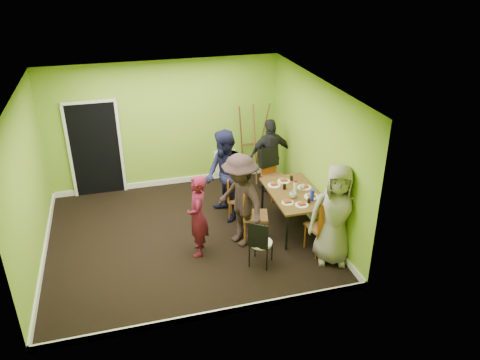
{
  "coord_description": "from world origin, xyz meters",
  "views": [
    {
      "loc": [
        -1.0,
        -7.35,
        4.83
      ],
      "look_at": [
        1.05,
        0.0,
        1.03
      ],
      "focal_mm": 35.0,
      "sensor_mm": 36.0,
      "label": 1
    }
  ],
  "objects_px": {
    "chair_back_end": "(270,162)",
    "orange_bottle": "(284,186)",
    "dining_table": "(294,195)",
    "chair_front_end": "(324,224)",
    "person_standing": "(198,216)",
    "blue_bottle": "(312,195)",
    "chair_bentwood": "(260,241)",
    "person_left_near": "(240,200)",
    "person_front_end": "(336,215)",
    "chair_left_far": "(234,195)",
    "easel": "(253,142)",
    "person_left_far": "(225,176)",
    "person_back_end": "(270,155)",
    "thermos": "(295,187)",
    "chair_left_near": "(250,211)"
  },
  "relations": [
    {
      "from": "easel",
      "to": "person_front_end",
      "type": "bearing_deg",
      "value": -83.4
    },
    {
      "from": "chair_bentwood",
      "to": "person_standing",
      "type": "xyz_separation_m",
      "value": [
        -0.91,
        0.65,
        0.26
      ]
    },
    {
      "from": "chair_left_far",
      "to": "chair_bentwood",
      "type": "relative_size",
      "value": 1.02
    },
    {
      "from": "chair_left_far",
      "to": "chair_front_end",
      "type": "bearing_deg",
      "value": 58.01
    },
    {
      "from": "chair_front_end",
      "to": "chair_left_near",
      "type": "bearing_deg",
      "value": 135.35
    },
    {
      "from": "person_standing",
      "to": "person_left_near",
      "type": "height_order",
      "value": "person_left_near"
    },
    {
      "from": "person_back_end",
      "to": "person_left_far",
      "type": "bearing_deg",
      "value": 31.86
    },
    {
      "from": "chair_left_far",
      "to": "person_left_near",
      "type": "bearing_deg",
      "value": 13.29
    },
    {
      "from": "chair_front_end",
      "to": "person_standing",
      "type": "bearing_deg",
      "value": 154.38
    },
    {
      "from": "dining_table",
      "to": "thermos",
      "type": "xyz_separation_m",
      "value": [
        0.01,
        0.01,
        0.16
      ]
    },
    {
      "from": "person_front_end",
      "to": "chair_left_near",
      "type": "bearing_deg",
      "value": 161.98
    },
    {
      "from": "dining_table",
      "to": "person_front_end",
      "type": "relative_size",
      "value": 0.84
    },
    {
      "from": "easel",
      "to": "person_standing",
      "type": "bearing_deg",
      "value": -124.22
    },
    {
      "from": "chair_left_far",
      "to": "orange_bottle",
      "type": "xyz_separation_m",
      "value": [
        0.86,
        -0.4,
        0.29
      ]
    },
    {
      "from": "orange_bottle",
      "to": "person_left_far",
      "type": "xyz_separation_m",
      "value": [
        -1.03,
        0.47,
        0.12
      ]
    },
    {
      "from": "orange_bottle",
      "to": "person_standing",
      "type": "xyz_separation_m",
      "value": [
        -1.77,
        -0.59,
        -0.05
      ]
    },
    {
      "from": "blue_bottle",
      "to": "orange_bottle",
      "type": "xyz_separation_m",
      "value": [
        -0.31,
        0.61,
        -0.07
      ]
    },
    {
      "from": "person_left_far",
      "to": "chair_bentwood",
      "type": "bearing_deg",
      "value": -5.07
    },
    {
      "from": "dining_table",
      "to": "person_left_near",
      "type": "height_order",
      "value": "person_left_near"
    },
    {
      "from": "chair_back_end",
      "to": "person_front_end",
      "type": "relative_size",
      "value": 0.6
    },
    {
      "from": "chair_back_end",
      "to": "easel",
      "type": "bearing_deg",
      "value": -98.57
    },
    {
      "from": "orange_bottle",
      "to": "person_left_near",
      "type": "xyz_separation_m",
      "value": [
        -0.99,
        -0.47,
        0.08
      ]
    },
    {
      "from": "chair_bentwood",
      "to": "person_left_far",
      "type": "height_order",
      "value": "person_left_far"
    },
    {
      "from": "dining_table",
      "to": "chair_back_end",
      "type": "distance_m",
      "value": 1.41
    },
    {
      "from": "chair_back_end",
      "to": "orange_bottle",
      "type": "relative_size",
      "value": 13.41
    },
    {
      "from": "easel",
      "to": "person_left_near",
      "type": "distance_m",
      "value": 2.66
    },
    {
      "from": "thermos",
      "to": "person_back_end",
      "type": "height_order",
      "value": "person_back_end"
    },
    {
      "from": "easel",
      "to": "blue_bottle",
      "type": "xyz_separation_m",
      "value": [
        0.32,
        -2.61,
        -0.04
      ]
    },
    {
      "from": "dining_table",
      "to": "chair_front_end",
      "type": "distance_m",
      "value": 0.97
    },
    {
      "from": "blue_bottle",
      "to": "chair_back_end",
      "type": "bearing_deg",
      "value": 96.03
    },
    {
      "from": "blue_bottle",
      "to": "easel",
      "type": "bearing_deg",
      "value": 96.97
    },
    {
      "from": "person_left_near",
      "to": "chair_back_end",
      "type": "bearing_deg",
      "value": 123.27
    },
    {
      "from": "person_left_far",
      "to": "person_front_end",
      "type": "bearing_deg",
      "value": 26.29
    },
    {
      "from": "chair_bentwood",
      "to": "blue_bottle",
      "type": "height_order",
      "value": "blue_bottle"
    },
    {
      "from": "chair_bentwood",
      "to": "easel",
      "type": "xyz_separation_m",
      "value": [
        0.85,
        3.24,
        0.42
      ]
    },
    {
      "from": "person_left_far",
      "to": "person_left_near",
      "type": "bearing_deg",
      "value": -8.31
    },
    {
      "from": "chair_front_end",
      "to": "person_left_near",
      "type": "bearing_deg",
      "value": 141.71
    },
    {
      "from": "chair_left_near",
      "to": "dining_table",
      "type": "bearing_deg",
      "value": 117.16
    },
    {
      "from": "blue_bottle",
      "to": "person_left_far",
      "type": "relative_size",
      "value": 0.12
    },
    {
      "from": "person_left_near",
      "to": "person_front_end",
      "type": "xyz_separation_m",
      "value": [
        1.37,
        -0.93,
        0.02
      ]
    },
    {
      "from": "chair_bentwood",
      "to": "person_back_end",
      "type": "distance_m",
      "value": 2.83
    },
    {
      "from": "chair_back_end",
      "to": "thermos",
      "type": "bearing_deg",
      "value": 73.22
    },
    {
      "from": "person_left_far",
      "to": "person_standing",
      "type": "bearing_deg",
      "value": -45.76
    },
    {
      "from": "person_standing",
      "to": "blue_bottle",
      "type": "bearing_deg",
      "value": 100.61
    },
    {
      "from": "dining_table",
      "to": "orange_bottle",
      "type": "distance_m",
      "value": 0.28
    },
    {
      "from": "dining_table",
      "to": "chair_back_end",
      "type": "bearing_deg",
      "value": 90.17
    },
    {
      "from": "easel",
      "to": "blue_bottle",
      "type": "distance_m",
      "value": 2.63
    },
    {
      "from": "chair_left_far",
      "to": "person_back_end",
      "type": "height_order",
      "value": "person_back_end"
    },
    {
      "from": "person_left_near",
      "to": "person_front_end",
      "type": "distance_m",
      "value": 1.66
    },
    {
      "from": "chair_bentwood",
      "to": "thermos",
      "type": "xyz_separation_m",
      "value": [
        1.0,
        1.01,
        0.37
      ]
    }
  ]
}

